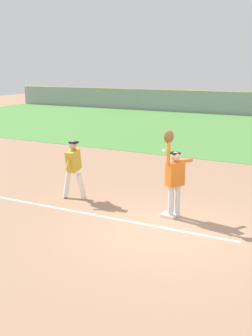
{
  "coord_description": "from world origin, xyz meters",
  "views": [
    {
      "loc": [
        3.41,
        -8.33,
        3.75
      ],
      "look_at": [
        -1.72,
        1.23,
        1.05
      ],
      "focal_mm": 43.34,
      "sensor_mm": 36.0,
      "label": 1
    }
  ],
  "objects_px": {
    "first_base": "(169,215)",
    "fielder": "(174,175)",
    "runner": "(74,166)",
    "baseball": "(164,151)",
    "parked_car_tan": "(221,103)"
  },
  "relations": [
    {
      "from": "runner",
      "to": "first_base",
      "type": "bearing_deg",
      "value": -6.37
    },
    {
      "from": "first_base",
      "to": "fielder",
      "type": "distance_m",
      "value": 1.09
    },
    {
      "from": "first_base",
      "to": "baseball",
      "type": "bearing_deg",
      "value": -113.9
    },
    {
      "from": "fielder",
      "to": "parked_car_tan",
      "type": "xyz_separation_m",
      "value": [
        -6.2,
        27.0,
        -0.45
      ]
    },
    {
      "from": "runner",
      "to": "baseball",
      "type": "distance_m",
      "value": 3.02
    },
    {
      "from": "baseball",
      "to": "parked_car_tan",
      "type": "height_order",
      "value": "baseball"
    },
    {
      "from": "first_base",
      "to": "parked_car_tan",
      "type": "xyz_separation_m",
      "value": [
        -6.09,
        26.98,
        0.63
      ]
    },
    {
      "from": "baseball",
      "to": "parked_car_tan",
      "type": "distance_m",
      "value": 27.88
    },
    {
      "from": "fielder",
      "to": "parked_car_tan",
      "type": "bearing_deg",
      "value": -45.62
    },
    {
      "from": "first_base",
      "to": "fielder",
      "type": "bearing_deg",
      "value": -11.11
    },
    {
      "from": "first_base",
      "to": "runner",
      "type": "xyz_separation_m",
      "value": [
        -3.01,
        0.03,
        0.96
      ]
    },
    {
      "from": "first_base",
      "to": "fielder",
      "type": "xyz_separation_m",
      "value": [
        0.11,
        -0.02,
        1.08
      ]
    },
    {
      "from": "runner",
      "to": "parked_car_tan",
      "type": "relative_size",
      "value": 0.38
    },
    {
      "from": "first_base",
      "to": "baseball",
      "type": "xyz_separation_m",
      "value": [
        -0.1,
        -0.23,
        1.73
      ]
    },
    {
      "from": "parked_car_tan",
      "to": "fielder",
      "type": "bearing_deg",
      "value": -82.97
    }
  ]
}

